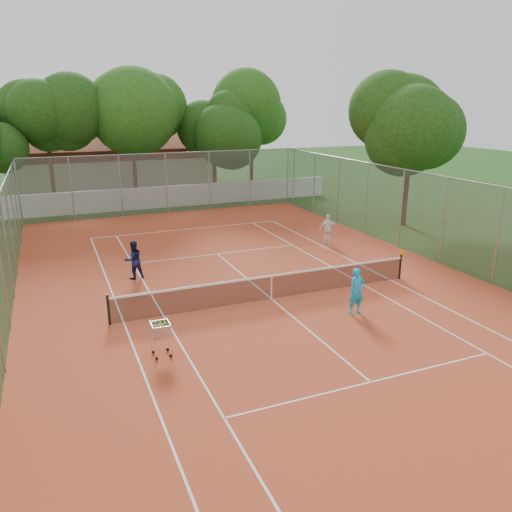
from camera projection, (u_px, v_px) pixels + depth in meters
name	position (u px, v px, depth m)	size (l,w,h in m)	color
ground	(271.00, 299.00, 18.88)	(120.00, 120.00, 0.00)	#183D10
court_pad	(271.00, 299.00, 18.88)	(18.00, 34.00, 0.02)	#B64423
court_lines	(271.00, 299.00, 18.88)	(10.98, 23.78, 0.01)	white
tennis_net	(271.00, 287.00, 18.73)	(11.88, 0.10, 0.98)	black
perimeter_fence	(272.00, 249.00, 18.30)	(18.00, 34.00, 4.00)	slate
boundary_wall	(161.00, 197.00, 35.43)	(26.00, 0.30, 1.50)	white
clubhouse	(112.00, 163.00, 43.09)	(16.40, 9.00, 4.40)	beige
tropical_trees	(149.00, 133.00, 36.83)	(29.00, 19.00, 10.00)	#14380E
player_near	(357.00, 291.00, 17.34)	(0.61, 0.40, 1.67)	#199FD8
player_far_left	(134.00, 260.00, 20.88)	(0.79, 0.62, 1.63)	#171A45
player_far_right	(328.00, 229.00, 26.09)	(0.93, 0.39, 1.58)	white
ball_hopper	(161.00, 338.00, 14.45)	(0.55, 0.55, 1.14)	#B8B8BF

